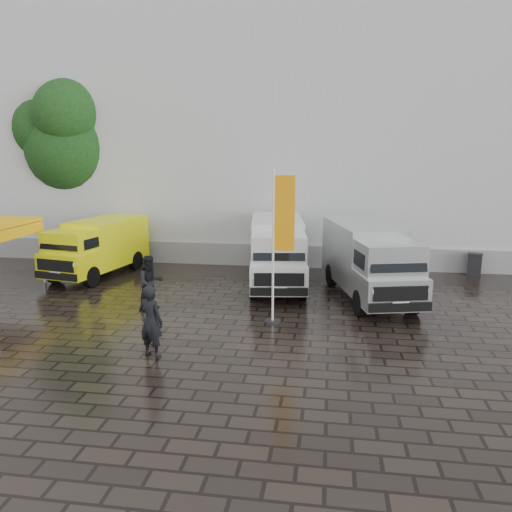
{
  "coord_description": "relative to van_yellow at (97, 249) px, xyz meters",
  "views": [
    {
      "loc": [
        1.37,
        -13.98,
        5.12
      ],
      "look_at": [
        -1.06,
        2.2,
        1.67
      ],
      "focal_mm": 35.0,
      "sensor_mm": 36.0,
      "label": 1
    }
  ],
  "objects": [
    {
      "name": "van_silver",
      "position": [
        10.94,
        -1.62,
        0.13
      ],
      "size": [
        3.36,
        6.2,
        2.56
      ],
      "primitive_type": null,
      "rotation": [
        0.0,
        0.0,
        0.25
      ],
      "color": "silver",
      "rests_on": "ground"
    },
    {
      "name": "person_tent",
      "position": [
        3.78,
        -3.98,
        -0.25
      ],
      "size": [
        1.1,
        1.08,
        1.79
      ],
      "primitive_type": "imported",
      "rotation": [
        0.0,
        0.0,
        0.68
      ],
      "color": "black",
      "rests_on": "ground"
    },
    {
      "name": "ground",
      "position": [
        8.18,
        -5.14,
        -1.15
      ],
      "size": [
        120.0,
        120.0,
        0.0
      ],
      "primitive_type": "plane",
      "color": "black",
      "rests_on": "ground"
    },
    {
      "name": "hall_plinth",
      "position": [
        10.18,
        2.81,
        -0.65
      ],
      "size": [
        44.0,
        0.15,
        1.0
      ],
      "primitive_type": "cube",
      "color": "gray",
      "rests_on": "ground"
    },
    {
      "name": "van_white",
      "position": [
        7.57,
        -0.44,
        0.12
      ],
      "size": [
        2.68,
        6.04,
        2.53
      ],
      "primitive_type": null,
      "rotation": [
        0.0,
        0.0,
        0.13
      ],
      "color": "silver",
      "rests_on": "ground"
    },
    {
      "name": "exhibition_hall",
      "position": [
        10.18,
        10.86,
        4.85
      ],
      "size": [
        44.0,
        16.0,
        12.0
      ],
      "primitive_type": "cube",
      "color": "silver",
      "rests_on": "ground"
    },
    {
      "name": "flagpole",
      "position": [
        8.08,
        -4.65,
        1.41
      ],
      "size": [
        0.88,
        0.5,
        4.63
      ],
      "color": "black",
      "rests_on": "ground"
    },
    {
      "name": "van_yellow",
      "position": [
        0.0,
        0.0,
        0.0
      ],
      "size": [
        2.81,
        5.24,
        2.3
      ],
      "primitive_type": null,
      "rotation": [
        0.0,
        0.0,
        -0.19
      ],
      "color": "#EBF10C",
      "rests_on": "ground"
    },
    {
      "name": "wheelie_bin",
      "position": [
        15.6,
        2.38,
        -0.67
      ],
      "size": [
        0.72,
        0.72,
        0.95
      ],
      "primitive_type": "cube",
      "rotation": [
        0.0,
        0.0,
        -0.31
      ],
      "color": "black",
      "rests_on": "ground"
    },
    {
      "name": "tree",
      "position": [
        -2.98,
        4.45,
        4.42
      ],
      "size": [
        4.84,
        4.84,
        8.68
      ],
      "color": "black",
      "rests_on": "ground"
    },
    {
      "name": "person_front",
      "position": [
        5.18,
        -7.75,
        -0.21
      ],
      "size": [
        0.79,
        0.64,
        1.87
      ],
      "primitive_type": "imported",
      "rotation": [
        0.0,
        0.0,
        2.82
      ],
      "color": "black",
      "rests_on": "ground"
    }
  ]
}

